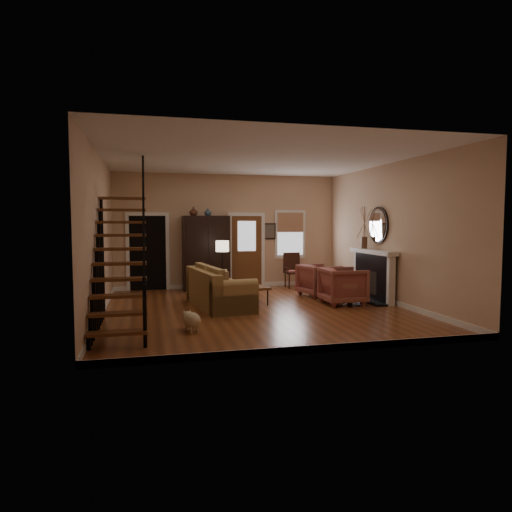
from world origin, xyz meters
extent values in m
plane|color=brown|center=(0.00, 0.00, 0.00)|extent=(7.00, 7.00, 0.00)
plane|color=white|center=(0.00, 0.00, 3.30)|extent=(7.00, 7.00, 0.00)
cube|color=#D7AE8A|center=(0.00, 3.50, 1.65)|extent=(6.50, 0.04, 3.30)
cube|color=#D7AE8A|center=(-3.25, 0.00, 1.65)|extent=(0.04, 7.00, 3.30)
cube|color=#D7AE8A|center=(3.25, 0.00, 1.65)|extent=(0.04, 7.00, 3.30)
cube|color=black|center=(-2.30, 3.65, 1.05)|extent=(1.00, 0.36, 2.10)
cube|color=brown|center=(0.55, 3.48, 1.05)|extent=(0.90, 0.06, 2.10)
cube|color=silver|center=(1.90, 3.47, 1.55)|extent=(0.96, 0.06, 1.46)
cube|color=black|center=(3.13, 0.50, 0.57)|extent=(0.24, 1.60, 1.15)
cube|color=white|center=(3.07, 0.50, 1.20)|extent=(0.30, 1.95, 0.10)
cylinder|color=silver|center=(3.20, 0.50, 1.85)|extent=(0.05, 0.90, 0.90)
imported|color=#4C2619|center=(-1.05, 3.05, 2.22)|extent=(0.24, 0.24, 0.25)
imported|color=#334C60|center=(-0.65, 3.05, 2.21)|extent=(0.20, 0.20, 0.21)
imported|color=gold|center=(0.06, 0.94, 0.47)|extent=(0.38, 0.38, 0.09)
imported|color=maroon|center=(2.13, 0.13, 0.43)|extent=(0.96, 0.94, 0.87)
imported|color=maroon|center=(2.02, 1.37, 0.42)|extent=(1.09, 1.08, 0.83)
camera|label=1|loc=(-2.32, -9.69, 1.92)|focal=32.00mm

